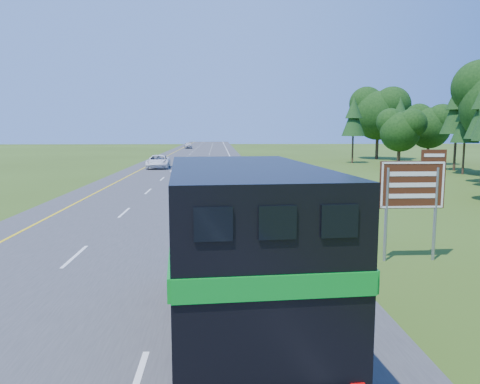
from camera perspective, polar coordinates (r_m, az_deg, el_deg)
The scene contains 7 objects.
road at distance 55.90m, azimuth -6.18°, elevation 2.87°, with size 15.00×260.00×0.04m, color #38383A.
lane_markings at distance 55.90m, azimuth -6.18°, elevation 2.89°, with size 11.15×260.00×0.01m.
horse_truck at distance 9.88m, azimuth -0.12°, elevation -6.81°, with size 3.35×8.84×3.83m.
white_suv at distance 56.59m, azimuth -9.94°, elevation 3.67°, with size 2.61×5.66×1.57m, color white.
far_car at distance 116.85m, azimuth -6.35°, elevation 5.68°, with size 1.85×4.59×1.56m, color silver.
exit_sign at distance 17.16m, azimuth 20.36°, elevation 0.32°, with size 2.29×0.13×3.89m.
delineator at distance 19.67m, azimuth 12.52°, elevation -4.05°, with size 0.10×0.05×1.21m.
Camera 1 is at (3.30, -5.62, 4.54)m, focal length 35.00 mm.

